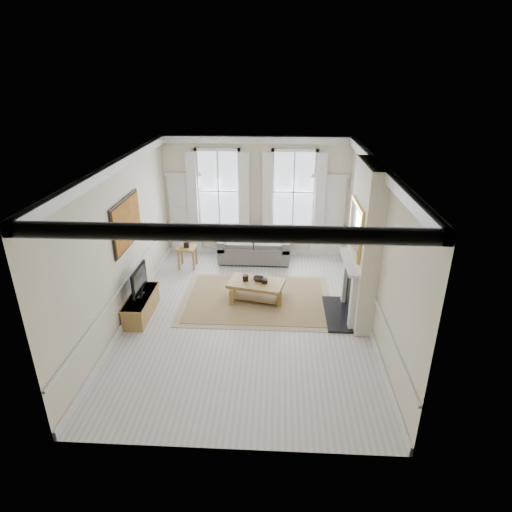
# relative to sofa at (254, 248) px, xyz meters

# --- Properties ---
(floor) EXTENTS (7.20, 7.20, 0.00)m
(floor) POSITION_rel_sofa_xyz_m (0.02, -3.11, -0.37)
(floor) COLOR #B7B5AD
(floor) RESTS_ON ground
(ceiling) EXTENTS (7.20, 7.20, 0.00)m
(ceiling) POSITION_rel_sofa_xyz_m (0.02, -3.11, 3.03)
(ceiling) COLOR white
(ceiling) RESTS_ON back_wall
(back_wall) EXTENTS (5.20, 0.00, 5.20)m
(back_wall) POSITION_rel_sofa_xyz_m (0.02, 0.49, 1.33)
(back_wall) COLOR beige
(back_wall) RESTS_ON floor
(left_wall) EXTENTS (0.00, 7.20, 7.20)m
(left_wall) POSITION_rel_sofa_xyz_m (-2.58, -3.11, 1.33)
(left_wall) COLOR beige
(left_wall) RESTS_ON floor
(right_wall) EXTENTS (0.00, 7.20, 7.20)m
(right_wall) POSITION_rel_sofa_xyz_m (2.62, -3.11, 1.33)
(right_wall) COLOR beige
(right_wall) RESTS_ON floor
(window_left) EXTENTS (1.26, 0.20, 2.20)m
(window_left) POSITION_rel_sofa_xyz_m (-1.03, 0.44, 1.53)
(window_left) COLOR #B2BCC6
(window_left) RESTS_ON back_wall
(window_right) EXTENTS (1.26, 0.20, 2.20)m
(window_right) POSITION_rel_sofa_xyz_m (1.07, 0.44, 1.53)
(window_right) COLOR #B2BCC6
(window_right) RESTS_ON back_wall
(door_left) EXTENTS (0.90, 0.08, 2.30)m
(door_left) POSITION_rel_sofa_xyz_m (-2.03, 0.45, 0.78)
(door_left) COLOR silver
(door_left) RESTS_ON floor
(door_right) EXTENTS (0.90, 0.08, 2.30)m
(door_right) POSITION_rel_sofa_xyz_m (2.07, 0.45, 0.78)
(door_right) COLOR silver
(door_right) RESTS_ON floor
(painting) EXTENTS (0.05, 1.66, 1.06)m
(painting) POSITION_rel_sofa_xyz_m (-2.54, -2.81, 1.68)
(painting) COLOR #AC721D
(painting) RESTS_ON left_wall
(chimney_breast) EXTENTS (0.35, 1.70, 3.38)m
(chimney_breast) POSITION_rel_sofa_xyz_m (2.45, -2.91, 1.33)
(chimney_breast) COLOR beige
(chimney_breast) RESTS_ON floor
(hearth) EXTENTS (0.55, 1.50, 0.05)m
(hearth) POSITION_rel_sofa_xyz_m (2.02, -2.91, -0.34)
(hearth) COLOR black
(hearth) RESTS_ON floor
(fireplace) EXTENTS (0.21, 1.45, 1.33)m
(fireplace) POSITION_rel_sofa_xyz_m (2.22, -2.91, 0.36)
(fireplace) COLOR silver
(fireplace) RESTS_ON floor
(mirror) EXTENTS (0.06, 1.26, 1.06)m
(mirror) POSITION_rel_sofa_xyz_m (2.23, -2.91, 1.68)
(mirror) COLOR gold
(mirror) RESTS_ON chimney_breast
(sofa) EXTENTS (1.98, 0.96, 0.89)m
(sofa) POSITION_rel_sofa_xyz_m (0.00, 0.00, 0.00)
(sofa) COLOR #5C5C5A
(sofa) RESTS_ON floor
(side_table) EXTENTS (0.54, 0.54, 0.59)m
(side_table) POSITION_rel_sofa_xyz_m (-1.80, -0.59, 0.11)
(side_table) COLOR brown
(side_table) RESTS_ON floor
(rug) EXTENTS (3.50, 2.60, 0.02)m
(rug) POSITION_rel_sofa_xyz_m (0.18, -2.33, -0.36)
(rug) COLOR olive
(rug) RESTS_ON floor
(coffee_table) EXTENTS (1.40, 1.00, 0.47)m
(coffee_table) POSITION_rel_sofa_xyz_m (0.18, -2.33, 0.02)
(coffee_table) COLOR brown
(coffee_table) RESTS_ON rug
(ceramic_pot_a) EXTENTS (0.14, 0.14, 0.14)m
(ceramic_pot_a) POSITION_rel_sofa_xyz_m (-0.07, -2.28, 0.17)
(ceramic_pot_a) COLOR black
(ceramic_pot_a) RESTS_ON coffee_table
(ceramic_pot_b) EXTENTS (0.14, 0.14, 0.10)m
(ceramic_pot_b) POSITION_rel_sofa_xyz_m (0.38, -2.38, 0.16)
(ceramic_pot_b) COLOR black
(ceramic_pot_b) RESTS_ON coffee_table
(bowl) EXTENTS (0.31, 0.31, 0.06)m
(bowl) POSITION_rel_sofa_xyz_m (0.23, -2.23, 0.14)
(bowl) COLOR black
(bowl) RESTS_ON coffee_table
(tv_stand) EXTENTS (0.44, 1.36, 0.48)m
(tv_stand) POSITION_rel_sofa_xyz_m (-2.32, -3.16, -0.13)
(tv_stand) COLOR brown
(tv_stand) RESTS_ON floor
(tv) EXTENTS (0.08, 0.90, 0.68)m
(tv) POSITION_rel_sofa_xyz_m (-2.29, -3.16, 0.51)
(tv) COLOR black
(tv) RESTS_ON tv_stand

